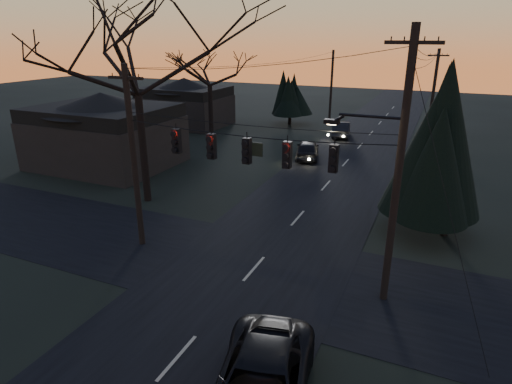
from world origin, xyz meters
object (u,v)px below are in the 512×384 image
at_px(utility_pole_right, 383,298).
at_px(utility_pole_left, 143,244).
at_px(utility_pole_far_r, 426,142).
at_px(sedan_oncoming_a, 307,150).
at_px(sedan_oncoming_b, 341,129).
at_px(bare_tree_left, 134,48).
at_px(utility_pole_far_l, 329,119).
at_px(evergreen_right, 458,152).

xyz_separation_m(utility_pole_right, utility_pole_left, (-11.50, 0.00, 0.00)).
bearing_deg(utility_pole_far_r, sedan_oncoming_a, -131.02).
xyz_separation_m(utility_pole_far_r, sedan_oncoming_b, (-8.01, -0.91, 0.75)).
bearing_deg(bare_tree_left, sedan_oncoming_b, 72.79).
bearing_deg(utility_pole_far_r, sedan_oncoming_b, -173.53).
relative_size(utility_pole_far_r, sedan_oncoming_a, 1.92).
bearing_deg(utility_pole_far_l, evergreen_right, -65.02).
bearing_deg(utility_pole_left, bare_tree_left, 124.55).
height_order(utility_pole_far_l, sedan_oncoming_b, utility_pole_far_l).
relative_size(utility_pole_right, sedan_oncoming_a, 2.26).
bearing_deg(sedan_oncoming_a, sedan_oncoming_b, -108.90).
height_order(utility_pole_right, utility_pole_far_l, utility_pole_right).
relative_size(utility_pole_right, utility_pole_far_l, 1.25).
xyz_separation_m(utility_pole_far_r, evergreen_right, (2.02, -21.01, 4.38)).
height_order(bare_tree_left, evergreen_right, bare_tree_left).
xyz_separation_m(utility_pole_far_l, sedan_oncoming_b, (3.49, -8.91, 0.75)).
bearing_deg(sedan_oncoming_b, utility_pole_left, 72.76).
distance_m(utility_pole_far_r, sedan_oncoming_b, 8.10).
relative_size(utility_pole_left, utility_pole_far_l, 1.06).
bearing_deg(utility_pole_far_l, sedan_oncoming_a, -81.16).
bearing_deg(sedan_oncoming_b, utility_pole_right, 96.57).
height_order(utility_pole_far_l, evergreen_right, evergreen_right).
bearing_deg(utility_pole_left, utility_pole_far_r, 67.67).
xyz_separation_m(utility_pole_right, sedan_oncoming_a, (-8.70, 18.00, 0.75)).
height_order(utility_pole_right, utility_pole_left, utility_pole_right).
height_order(utility_pole_left, bare_tree_left, bare_tree_left).
height_order(utility_pole_far_l, bare_tree_left, bare_tree_left).
xyz_separation_m(utility_pole_far_r, utility_pole_far_l, (-11.50, 8.00, 0.00)).
height_order(utility_pole_far_r, utility_pole_far_l, utility_pole_far_r).
bearing_deg(evergreen_right, sedan_oncoming_b, 116.52).
distance_m(sedan_oncoming_a, sedan_oncoming_b, 9.12).
relative_size(utility_pole_far_l, sedan_oncoming_a, 1.81).
distance_m(bare_tree_left, evergreen_right, 17.63).
bearing_deg(utility_pole_right, utility_pole_left, 180.00).
bearing_deg(sedan_oncoming_b, utility_pole_far_r, 176.57).
bearing_deg(utility_pole_far_r, utility_pole_far_l, 145.18).
xyz_separation_m(bare_tree_left, evergreen_right, (16.90, 2.08, -4.56)).
distance_m(utility_pole_right, sedan_oncoming_b, 28.26).
bearing_deg(sedan_oncoming_a, evergreen_right, 119.65).
bearing_deg(sedan_oncoming_b, utility_pole_far_l, -78.53).
height_order(utility_pole_far_r, sedan_oncoming_a, utility_pole_far_r).
relative_size(utility_pole_left, bare_tree_left, 0.67).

